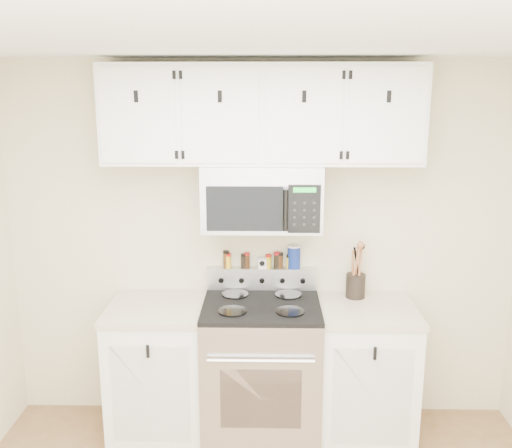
{
  "coord_description": "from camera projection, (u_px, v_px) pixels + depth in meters",
  "views": [
    {
      "loc": [
        0.03,
        -2.05,
        2.31
      ],
      "look_at": [
        -0.04,
        1.45,
        1.47
      ],
      "focal_mm": 40.0,
      "sensor_mm": 36.0,
      "label": 1
    }
  ],
  "objects": [
    {
      "name": "spice_jar_4",
      "position": [
        268.0,
        261.0,
        3.93
      ],
      "size": [
        0.04,
        0.04,
        0.1
      ],
      "color": "gold",
      "rests_on": "range"
    },
    {
      "name": "kitchen_timer",
      "position": [
        262.0,
        263.0,
        3.93
      ],
      "size": [
        0.07,
        0.06,
        0.07
      ],
      "primitive_type": "cube",
      "rotation": [
        0.0,
        0.0,
        0.11
      ],
      "color": "white",
      "rests_on": "range"
    },
    {
      "name": "ceiling",
      "position": [
        258.0,
        33.0,
        1.95
      ],
      "size": [
        3.5,
        3.5,
        0.01
      ],
      "primitive_type": "cube",
      "color": "white",
      "rests_on": "back_wall"
    },
    {
      "name": "upper_cabinets",
      "position": [
        262.0,
        114.0,
        3.57
      ],
      "size": [
        2.0,
        0.35,
        0.62
      ],
      "color": "white",
      "rests_on": "back_wall"
    },
    {
      "name": "salt_canister",
      "position": [
        294.0,
        257.0,
        3.91
      ],
      "size": [
        0.09,
        0.09,
        0.16
      ],
      "color": "navy",
      "rests_on": "range"
    },
    {
      "name": "microwave",
      "position": [
        262.0,
        197.0,
        3.66
      ],
      "size": [
        0.76,
        0.44,
        0.42
      ],
      "color": "#9E9EA3",
      "rests_on": "back_wall"
    },
    {
      "name": "spice_jar_2",
      "position": [
        244.0,
        261.0,
        3.93
      ],
      "size": [
        0.04,
        0.04,
        0.1
      ],
      "color": "black",
      "rests_on": "range"
    },
    {
      "name": "spice_jar_0",
      "position": [
        226.0,
        259.0,
        3.93
      ],
      "size": [
        0.04,
        0.04,
        0.12
      ],
      "color": "#472C11",
      "rests_on": "range"
    },
    {
      "name": "back_wall",
      "position": [
        262.0,
        246.0,
        3.94
      ],
      "size": [
        3.5,
        0.01,
        2.5
      ],
      "primitive_type": "cube",
      "color": "beige",
      "rests_on": "floor"
    },
    {
      "name": "range",
      "position": [
        261.0,
        368.0,
        3.81
      ],
      "size": [
        0.76,
        0.65,
        1.1
      ],
      "color": "#B7B7BA",
      "rests_on": "floor"
    },
    {
      "name": "spice_jar_5",
      "position": [
        277.0,
        260.0,
        3.92
      ],
      "size": [
        0.05,
        0.05,
        0.11
      ],
      "color": "black",
      "rests_on": "range"
    },
    {
      "name": "base_cabinet_right",
      "position": [
        364.0,
        371.0,
        3.82
      ],
      "size": [
        0.64,
        0.62,
        0.92
      ],
      "color": "white",
      "rests_on": "floor"
    },
    {
      "name": "utensil_crock",
      "position": [
        356.0,
        284.0,
        3.87
      ],
      "size": [
        0.13,
        0.13,
        0.38
      ],
      "color": "black",
      "rests_on": "base_cabinet_right"
    },
    {
      "name": "spice_jar_7",
      "position": [
        289.0,
        261.0,
        3.92
      ],
      "size": [
        0.04,
        0.04,
        0.09
      ],
      "color": "yellow",
      "rests_on": "range"
    },
    {
      "name": "spice_jar_3",
      "position": [
        247.0,
        260.0,
        3.93
      ],
      "size": [
        0.04,
        0.04,
        0.11
      ],
      "color": "#381F0D",
      "rests_on": "range"
    },
    {
      "name": "spice_jar_1",
      "position": [
        228.0,
        261.0,
        3.93
      ],
      "size": [
        0.05,
        0.05,
        0.1
      ],
      "color": "yellow",
      "rests_on": "range"
    },
    {
      "name": "base_cabinet_left",
      "position": [
        159.0,
        369.0,
        3.85
      ],
      "size": [
        0.64,
        0.62,
        0.92
      ],
      "color": "white",
      "rests_on": "floor"
    },
    {
      "name": "spice_jar_6",
      "position": [
        280.0,
        260.0,
        3.92
      ],
      "size": [
        0.05,
        0.05,
        0.11
      ],
      "color": "#3E220F",
      "rests_on": "range"
    }
  ]
}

